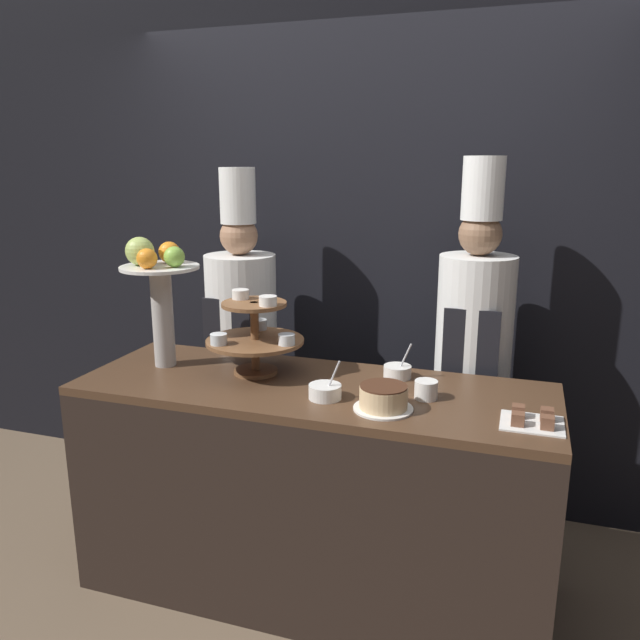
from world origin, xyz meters
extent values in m
plane|color=brown|center=(0.00, 0.00, 0.00)|extent=(14.00, 14.00, 0.00)
cube|color=black|center=(0.00, 1.27, 1.40)|extent=(10.00, 0.06, 2.80)
cube|color=black|center=(0.00, 0.34, 0.45)|extent=(1.94, 0.68, 0.90)
cube|color=#4C3321|center=(0.00, 0.34, 0.92)|extent=(1.94, 0.68, 0.03)
cylinder|color=brown|center=(-0.28, 0.41, 0.94)|extent=(0.19, 0.19, 0.02)
cylinder|color=brown|center=(-0.28, 0.41, 1.09)|extent=(0.04, 0.04, 0.31)
cylinder|color=brown|center=(-0.28, 0.41, 1.08)|extent=(0.42, 0.42, 0.02)
cylinder|color=brown|center=(-0.28, 0.41, 1.24)|extent=(0.27, 0.27, 0.02)
cylinder|color=silver|center=(-0.33, 0.57, 1.11)|extent=(0.07, 0.07, 0.04)
cylinder|color=green|center=(-0.33, 0.57, 1.10)|extent=(0.06, 0.06, 0.03)
cylinder|color=silver|center=(-0.39, 0.29, 1.11)|extent=(0.07, 0.07, 0.04)
cylinder|color=red|center=(-0.39, 0.29, 1.10)|extent=(0.06, 0.06, 0.03)
cylinder|color=silver|center=(-0.12, 0.38, 1.11)|extent=(0.07, 0.07, 0.04)
cylinder|color=beige|center=(-0.12, 0.38, 1.10)|extent=(0.06, 0.06, 0.03)
cylinder|color=white|center=(-0.36, 0.45, 1.27)|extent=(0.07, 0.07, 0.04)
cylinder|color=white|center=(-0.20, 0.37, 1.27)|extent=(0.07, 0.07, 0.04)
cylinder|color=#B2ADA8|center=(-0.71, 0.38, 1.15)|extent=(0.09, 0.09, 0.44)
cylinder|color=white|center=(-0.71, 0.38, 1.38)|extent=(0.34, 0.34, 0.01)
sphere|color=#84B742|center=(-0.62, 0.37, 1.43)|extent=(0.09, 0.09, 0.09)
sphere|color=orange|center=(-0.71, 0.47, 1.43)|extent=(0.09, 0.09, 0.09)
sphere|color=#ADC160|center=(-0.79, 0.37, 1.45)|extent=(0.12, 0.12, 0.12)
sphere|color=orange|center=(-0.71, 0.30, 1.43)|extent=(0.09, 0.09, 0.09)
cylinder|color=white|center=(0.33, 0.18, 0.94)|extent=(0.22, 0.22, 0.01)
cylinder|color=#E0BC89|center=(0.33, 0.18, 0.98)|extent=(0.18, 0.18, 0.08)
cylinder|color=#472819|center=(0.33, 0.18, 1.03)|extent=(0.17, 0.17, 0.01)
cylinder|color=white|center=(0.46, 0.34, 0.97)|extent=(0.09, 0.09, 0.07)
cube|color=white|center=(0.85, 0.21, 0.94)|extent=(0.21, 0.18, 0.01)
cube|color=brown|center=(0.80, 0.17, 0.96)|extent=(0.04, 0.04, 0.04)
cube|color=brown|center=(0.90, 0.17, 0.96)|extent=(0.04, 0.04, 0.04)
cube|color=brown|center=(0.80, 0.25, 0.96)|extent=(0.04, 0.04, 0.04)
cube|color=brown|center=(0.90, 0.25, 0.96)|extent=(0.04, 0.04, 0.04)
cylinder|color=white|center=(0.09, 0.22, 0.96)|extent=(0.13, 0.13, 0.05)
cylinder|color=#BCBCC1|center=(0.13, 0.22, 1.04)|extent=(0.05, 0.01, 0.11)
cylinder|color=white|center=(0.31, 0.54, 0.96)|extent=(0.12, 0.12, 0.05)
cylinder|color=#BCBCC1|center=(0.34, 0.54, 1.03)|extent=(0.05, 0.01, 0.11)
cube|color=#38332D|center=(-0.58, 0.91, 0.43)|extent=(0.27, 0.15, 0.86)
cylinder|color=white|center=(-0.58, 0.91, 1.11)|extent=(0.36, 0.36, 0.51)
cube|color=black|center=(-0.58, 0.73, 1.01)|extent=(0.25, 0.01, 0.33)
sphere|color=#A37556|center=(-0.58, 0.91, 1.46)|extent=(0.19, 0.19, 0.19)
cylinder|color=white|center=(-0.58, 0.91, 1.66)|extent=(0.18, 0.18, 0.27)
cube|color=black|center=(0.59, 0.91, 0.43)|extent=(0.26, 0.14, 0.86)
cylinder|color=white|center=(0.59, 0.91, 1.14)|extent=(0.34, 0.34, 0.56)
cube|color=black|center=(0.59, 0.74, 1.03)|extent=(0.24, 0.01, 0.36)
sphere|color=#846047|center=(0.59, 0.91, 1.51)|extent=(0.19, 0.19, 0.19)
cylinder|color=white|center=(0.59, 0.91, 1.71)|extent=(0.18, 0.18, 0.27)
camera|label=1|loc=(0.78, -1.92, 1.81)|focal=35.00mm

